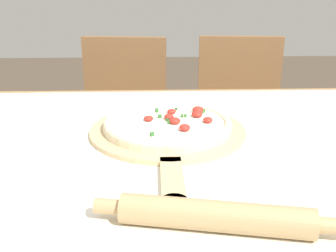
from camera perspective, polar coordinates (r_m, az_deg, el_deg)
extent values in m
cube|color=#A87F51|center=(1.01, 2.78, -3.66)|extent=(1.44, 1.02, 0.03)
cube|color=white|center=(1.00, 2.79, -2.75)|extent=(1.36, 0.94, 0.00)
cylinder|color=#D6B784|center=(1.07, -0.06, -0.64)|extent=(0.39, 0.39, 0.01)
cube|color=#D6B784|center=(0.83, 0.57, -7.18)|extent=(0.04, 0.18, 0.01)
cylinder|color=#D6B784|center=(0.75, 0.88, -10.39)|extent=(0.05, 0.05, 0.01)
cylinder|color=beige|center=(1.07, -0.06, 0.06)|extent=(0.32, 0.32, 0.02)
torus|color=beige|center=(1.06, -0.06, 0.46)|extent=(0.32, 0.32, 0.02)
cylinder|color=white|center=(1.06, -0.06, 0.54)|extent=(0.28, 0.28, 0.00)
ellipsoid|color=red|center=(1.05, 0.94, 0.72)|extent=(0.03, 0.03, 0.02)
ellipsoid|color=red|center=(1.00, 2.28, -0.20)|extent=(0.03, 0.03, 0.02)
ellipsoid|color=red|center=(1.06, 5.41, 0.83)|extent=(0.02, 0.02, 0.01)
ellipsoid|color=red|center=(1.12, 0.50, 2.01)|extent=(0.02, 0.02, 0.01)
ellipsoid|color=red|center=(1.08, 0.13, 1.28)|extent=(0.02, 0.02, 0.01)
ellipsoid|color=red|center=(1.13, 4.08, 2.24)|extent=(0.03, 0.03, 0.02)
ellipsoid|color=red|center=(1.10, 3.97, 1.63)|extent=(0.03, 0.03, 0.02)
ellipsoid|color=red|center=(1.07, -2.65, 1.04)|extent=(0.02, 0.02, 0.01)
cube|color=#387533|center=(1.13, -1.52, 2.13)|extent=(0.01, 0.01, 0.01)
cube|color=#387533|center=(1.15, 1.12, 2.31)|extent=(0.01, 0.01, 0.01)
cube|color=#387533|center=(1.09, 1.91, 1.41)|extent=(0.01, 0.01, 0.01)
cube|color=#387533|center=(1.13, 4.82, 2.04)|extent=(0.01, 0.01, 0.01)
cube|color=#387533|center=(1.09, -1.12, 1.31)|extent=(0.01, 0.01, 0.01)
cube|color=#387533|center=(1.06, -0.11, 0.83)|extent=(0.01, 0.01, 0.01)
cube|color=#387533|center=(0.97, -2.17, -1.12)|extent=(0.01, 0.01, 0.01)
cube|color=#387533|center=(1.09, 2.37, 1.39)|extent=(0.01, 0.01, 0.01)
cube|color=#387533|center=(1.06, 0.38, 0.72)|extent=(0.01, 0.01, 0.01)
cube|color=#387533|center=(1.05, 0.14, 0.54)|extent=(0.01, 0.01, 0.01)
cylinder|color=tan|center=(0.68, 6.46, -12.02)|extent=(0.31, 0.11, 0.05)
cylinder|color=tan|center=(0.71, -8.10, -10.76)|extent=(0.05, 0.03, 0.03)
cylinder|color=tan|center=(0.70, 21.30, -12.52)|extent=(0.05, 0.03, 0.03)
cube|color=brown|center=(1.88, -6.53, -2.65)|extent=(0.44, 0.44, 0.02)
cube|color=brown|center=(1.97, -5.81, 5.61)|extent=(0.38, 0.08, 0.44)
cylinder|color=brown|center=(1.88, -12.07, -10.57)|extent=(0.04, 0.04, 0.42)
cylinder|color=brown|center=(1.82, -2.14, -11.21)|extent=(0.04, 0.04, 0.42)
cylinder|color=brown|center=(2.15, -9.72, -6.23)|extent=(0.04, 0.04, 0.42)
cylinder|color=brown|center=(2.09, -1.13, -6.63)|extent=(0.04, 0.04, 0.42)
cube|color=brown|center=(1.91, 9.75, -2.41)|extent=(0.43, 0.43, 0.02)
cube|color=brown|center=(2.01, 9.57, 5.69)|extent=(0.38, 0.07, 0.44)
cylinder|color=brown|center=(1.85, 4.88, -10.54)|extent=(0.04, 0.04, 0.42)
cylinder|color=brown|center=(1.89, 14.77, -10.49)|extent=(0.04, 0.04, 0.42)
cylinder|color=brown|center=(2.14, 4.64, -6.12)|extent=(0.04, 0.04, 0.42)
cylinder|color=brown|center=(2.17, 13.16, -6.17)|extent=(0.04, 0.04, 0.42)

